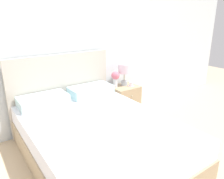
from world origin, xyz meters
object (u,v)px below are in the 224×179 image
object	(u,v)px
table_lamp	(124,70)
teacup	(131,84)
bed	(95,136)
nightstand	(124,100)
flower_vase	(116,77)

from	to	relation	value
table_lamp	teacup	bearing A→B (deg)	-57.11
bed	nightstand	size ratio (longest dim) A/B	4.08
table_lamp	nightstand	bearing A→B (deg)	-120.20
bed	table_lamp	distance (m)	1.47
nightstand	table_lamp	xyz separation A→B (m)	(0.03, 0.06, 0.54)
bed	table_lamp	xyz separation A→B (m)	(1.10, 0.84, 0.51)
teacup	bed	bearing A→B (deg)	-148.00
bed	teacup	xyz separation A→B (m)	(1.17, 0.73, 0.27)
bed	nightstand	xyz separation A→B (m)	(1.07, 0.78, -0.03)
bed	flower_vase	distance (m)	1.30
bed	table_lamp	bearing A→B (deg)	37.35
nightstand	flower_vase	xyz separation A→B (m)	(-0.16, 0.05, 0.44)
flower_vase	teacup	world-z (taller)	flower_vase
bed	nightstand	world-z (taller)	bed
flower_vase	teacup	size ratio (longest dim) A/B	2.58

